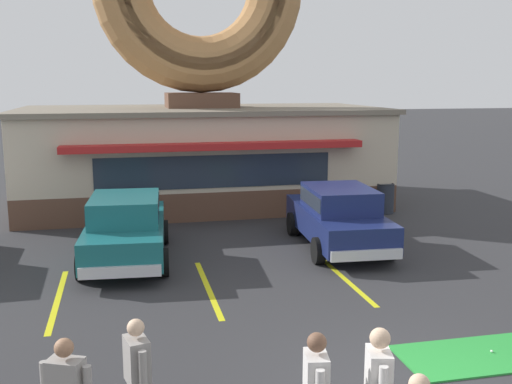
{
  "coord_description": "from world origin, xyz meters",
  "views": [
    {
      "loc": [
        -3.8,
        -6.84,
        4.25
      ],
      "look_at": [
        -1.14,
        5.0,
        2.0
      ],
      "focal_mm": 42.0,
      "sensor_mm": 36.0,
      "label": 1
    }
  ],
  "objects_px": {
    "car_navy": "(338,214)",
    "golf_ball": "(492,351)",
    "car_teal": "(126,225)",
    "pedestrian_clipboard_woman": "(138,376)",
    "trash_bin": "(385,198)"
  },
  "relations": [
    {
      "from": "car_navy",
      "to": "golf_ball",
      "type": "bearing_deg",
      "value": -88.2
    },
    {
      "from": "car_teal",
      "to": "car_navy",
      "type": "bearing_deg",
      "value": 0.31
    },
    {
      "from": "car_navy",
      "to": "trash_bin",
      "type": "height_order",
      "value": "car_navy"
    },
    {
      "from": "car_navy",
      "to": "pedestrian_clipboard_woman",
      "type": "xyz_separation_m",
      "value": [
        -5.3,
        -7.57,
        -0.02
      ]
    },
    {
      "from": "car_navy",
      "to": "car_teal",
      "type": "bearing_deg",
      "value": -179.69
    },
    {
      "from": "car_teal",
      "to": "pedestrian_clipboard_woman",
      "type": "height_order",
      "value": "car_teal"
    },
    {
      "from": "pedestrian_clipboard_woman",
      "to": "car_teal",
      "type": "bearing_deg",
      "value": 90.45
    },
    {
      "from": "golf_ball",
      "to": "car_teal",
      "type": "bearing_deg",
      "value": 131.02
    },
    {
      "from": "car_teal",
      "to": "pedestrian_clipboard_woman",
      "type": "bearing_deg",
      "value": -89.55
    },
    {
      "from": "golf_ball",
      "to": "car_navy",
      "type": "relative_size",
      "value": 0.01
    },
    {
      "from": "car_teal",
      "to": "car_navy",
      "type": "distance_m",
      "value": 5.36
    },
    {
      "from": "car_teal",
      "to": "car_navy",
      "type": "relative_size",
      "value": 1.0
    },
    {
      "from": "pedestrian_clipboard_woman",
      "to": "car_navy",
      "type": "bearing_deg",
      "value": 55.01
    },
    {
      "from": "car_navy",
      "to": "pedestrian_clipboard_woman",
      "type": "relative_size",
      "value": 3.0
    },
    {
      "from": "golf_ball",
      "to": "car_navy",
      "type": "xyz_separation_m",
      "value": [
        -0.2,
        6.42,
        0.82
      ]
    }
  ]
}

